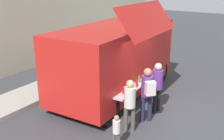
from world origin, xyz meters
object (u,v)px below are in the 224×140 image
at_px(trash_bin, 121,52).
at_px(child_near_queue, 117,129).
at_px(customer_rear_waiting, 130,101).
at_px(customer_mid_with_backpack, 147,90).
at_px(customer_front_ordering, 157,83).
at_px(food_truck_main, 115,58).

bearing_deg(trash_bin, child_near_queue, -149.20).
distance_m(trash_bin, customer_rear_waiting, 7.61).
xyz_separation_m(customer_mid_with_backpack, customer_rear_waiting, (-0.81, 0.16, -0.12)).
xyz_separation_m(customer_front_ordering, child_near_queue, (-2.60, -0.04, -0.44)).
xyz_separation_m(trash_bin, customer_rear_waiting, (-6.33, -4.19, 0.51)).
distance_m(food_truck_main, child_near_queue, 3.82).
bearing_deg(child_near_queue, customer_front_ordering, -32.65).
relative_size(customer_mid_with_backpack, child_near_queue, 1.78).
distance_m(customer_mid_with_backpack, child_near_queue, 1.86).
relative_size(customer_front_ordering, child_near_queue, 1.74).
bearing_deg(food_truck_main, trash_bin, 26.35).
relative_size(trash_bin, customer_mid_with_backpack, 0.52).
distance_m(food_truck_main, customer_mid_with_backpack, 2.45).
bearing_deg(child_near_queue, trash_bin, -2.81).
bearing_deg(food_truck_main, child_near_queue, -149.26).
height_order(customer_front_ordering, customer_mid_with_backpack, customer_mid_with_backpack).
xyz_separation_m(food_truck_main, trash_bin, (4.21, 2.32, -1.03)).
bearing_deg(customer_mid_with_backpack, trash_bin, -7.98).
bearing_deg(child_near_queue, customer_rear_waiting, -23.58).
xyz_separation_m(trash_bin, customer_front_ordering, (-4.71, -4.32, 0.58)).
distance_m(food_truck_main, customer_front_ordering, 2.10).
bearing_deg(customer_front_ordering, trash_bin, -41.19).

